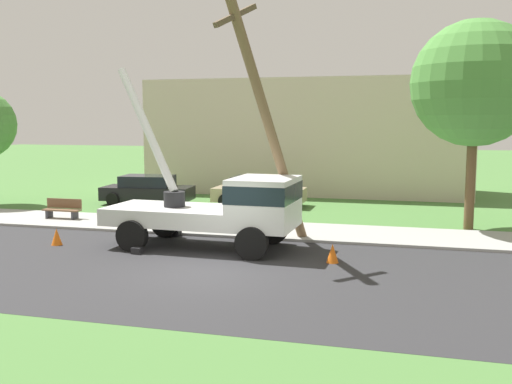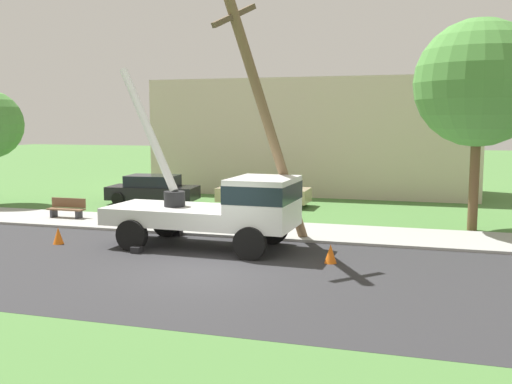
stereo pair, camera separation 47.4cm
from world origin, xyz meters
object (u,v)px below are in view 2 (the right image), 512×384
at_px(leaning_utility_pole, 266,117).
at_px(traffic_cone_ahead, 331,254).
at_px(utility_truck, 225,206).
at_px(parked_sedan_black, 153,189).
at_px(parked_sedan_tan, 264,191).
at_px(roadside_tree_near, 479,84).
at_px(traffic_cone_curbside, 268,234).
at_px(park_bench, 67,209).
at_px(traffic_cone_behind, 58,236).

distance_m(leaning_utility_pole, traffic_cone_ahead, 4.85).
distance_m(utility_truck, parked_sedan_black, 11.05).
bearing_deg(traffic_cone_ahead, parked_sedan_tan, 115.33).
xyz_separation_m(traffic_cone_ahead, roadside_tree_near, (4.31, 6.59, 5.19)).
bearing_deg(traffic_cone_ahead, parked_sedan_black, 137.31).
relative_size(traffic_cone_curbside, parked_sedan_tan, 0.13).
bearing_deg(roadside_tree_near, traffic_cone_curbside, -148.04).
distance_m(traffic_cone_curbside, parked_sedan_black, 10.78).
bearing_deg(traffic_cone_ahead, park_bench, 159.87).
xyz_separation_m(leaning_utility_pole, traffic_cone_curbside, (-0.14, 0.83, -3.96)).
bearing_deg(utility_truck, traffic_cone_behind, -170.60).
distance_m(traffic_cone_ahead, traffic_cone_curbside, 3.43).
bearing_deg(traffic_cone_ahead, roadside_tree_near, 56.78).
bearing_deg(roadside_tree_near, leaning_utility_pole, -142.71).
height_order(traffic_cone_curbside, roadside_tree_near, roadside_tree_near).
height_order(traffic_cone_behind, park_bench, park_bench).
relative_size(leaning_utility_pole, park_bench, 5.20).
xyz_separation_m(leaning_utility_pole, parked_sedan_tan, (-2.57, 8.96, -3.53)).
bearing_deg(traffic_cone_behind, roadside_tree_near, 25.82).
height_order(utility_truck, parked_sedan_black, utility_truck).
distance_m(parked_sedan_tan, park_bench, 9.17).
xyz_separation_m(parked_sedan_black, roadside_tree_near, (14.75, -3.04, 4.75)).
relative_size(traffic_cone_behind, park_bench, 0.35).
relative_size(park_bench, roadside_tree_near, 0.20).
xyz_separation_m(park_bench, roadside_tree_near, (16.06, 2.28, 5.00)).
relative_size(utility_truck, park_bench, 4.22).
bearing_deg(traffic_cone_curbside, leaning_utility_pole, -80.16).
xyz_separation_m(traffic_cone_ahead, traffic_cone_curbside, (-2.52, 2.32, 0.00)).
height_order(traffic_cone_ahead, parked_sedan_black, parked_sedan_black).
height_order(parked_sedan_black, roadside_tree_near, roadside_tree_near).
bearing_deg(utility_truck, park_bench, 157.84).
bearing_deg(parked_sedan_tan, roadside_tree_near, -22.68).
distance_m(traffic_cone_ahead, traffic_cone_behind, 9.19).
xyz_separation_m(traffic_cone_ahead, parked_sedan_tan, (-4.95, 10.46, 0.43)).
xyz_separation_m(traffic_cone_behind, park_bench, (-2.55, 4.25, 0.18)).
relative_size(parked_sedan_black, roadside_tree_near, 0.58).
bearing_deg(leaning_utility_pole, traffic_cone_curbside, 99.84).
bearing_deg(traffic_cone_curbside, traffic_cone_ahead, -42.69).
xyz_separation_m(parked_sedan_tan, roadside_tree_near, (9.26, -3.87, 4.75)).
distance_m(traffic_cone_curbside, park_bench, 9.44).
height_order(traffic_cone_ahead, traffic_cone_behind, same).
relative_size(utility_truck, traffic_cone_curbside, 12.07).
height_order(park_bench, roadside_tree_near, roadside_tree_near).
bearing_deg(park_bench, traffic_cone_ahead, -20.13).
distance_m(parked_sedan_black, park_bench, 5.49).
xyz_separation_m(traffic_cone_behind, parked_sedan_tan, (4.24, 10.41, 0.43)).
xyz_separation_m(parked_sedan_black, park_bench, (-1.31, -5.32, -0.25)).
bearing_deg(leaning_utility_pole, utility_truck, -157.00).
distance_m(utility_truck, traffic_cone_behind, 5.80).
bearing_deg(parked_sedan_black, traffic_cone_behind, -82.59).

